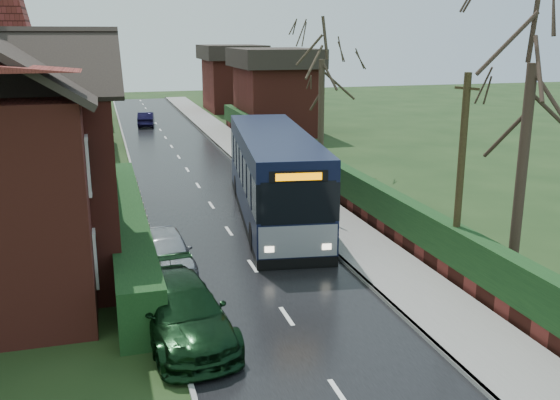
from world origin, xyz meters
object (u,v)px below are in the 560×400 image
object	(u,v)px
car_green	(182,311)
bus_stop_sign	(325,180)
bus	(274,177)
telegraph_pole	(460,180)
car_silver	(166,251)

from	to	relation	value
car_green	bus_stop_sign	xyz separation A→B (m)	(6.90, 8.40, 1.12)
bus	bus_stop_sign	distance (m)	2.17
bus	telegraph_pole	world-z (taller)	telegraph_pole
car_silver	telegraph_pole	bearing A→B (deg)	-24.77
car_green	telegraph_pole	xyz separation A→B (m)	(8.70, 1.47, 2.55)
telegraph_pole	car_green	bearing A→B (deg)	168.31
bus_stop_sign	car_green	bearing A→B (deg)	-142.32
bus_stop_sign	car_silver	bearing A→B (deg)	-165.56
car_green	car_silver	bearing A→B (deg)	82.42
bus	car_green	size ratio (longest dim) A/B	2.45
bus	car_silver	xyz separation A→B (m)	(-4.99, -4.73, -1.15)
car_silver	bus_stop_sign	xyz separation A→B (m)	(6.80, 3.52, 1.18)
bus_stop_sign	bus	bearing A→B (deg)	133.21
car_silver	bus_stop_sign	size ratio (longest dim) A/B	1.39
bus	bus_stop_sign	xyz separation A→B (m)	(1.81, -1.21, 0.04)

